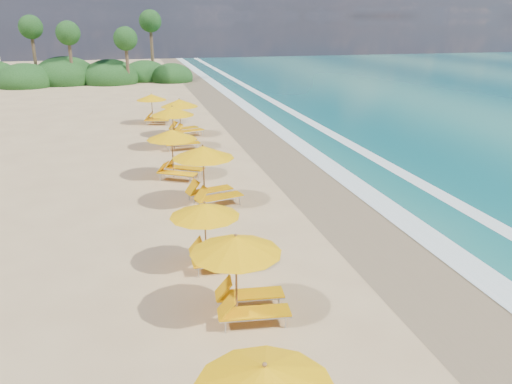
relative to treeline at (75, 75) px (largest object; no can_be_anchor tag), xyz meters
name	(u,v)px	position (x,y,z in m)	size (l,w,h in m)	color
ground	(256,222)	(9.94, -45.51, -1.00)	(160.00, 160.00, 0.00)	tan
wet_sand	(355,213)	(13.94, -45.51, -0.99)	(4.00, 160.00, 0.01)	olive
surf_foam	(416,206)	(16.64, -45.51, -0.97)	(4.00, 160.00, 0.01)	white
station_3	(243,271)	(8.08, -51.60, 0.31)	(2.67, 2.52, 2.33)	olive
station_4	(211,230)	(7.74, -48.64, 0.21)	(2.33, 2.15, 2.15)	olive
station_5	(208,171)	(8.55, -43.06, 0.42)	(3.12, 3.02, 2.53)	olive
station_6	(176,150)	(7.64, -39.14, 0.34)	(3.23, 3.23, 2.39)	olive
station_7	(176,125)	(8.24, -33.39, 0.42)	(2.84, 2.65, 2.53)	olive
station_8	(183,115)	(8.97, -30.04, 0.37)	(3.04, 2.96, 2.43)	olive
station_9	(154,107)	(7.44, -25.71, 0.22)	(2.72, 2.64, 2.18)	olive
treeline	(75,75)	(0.00, 0.00, 0.00)	(25.80, 8.80, 9.74)	#163D14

